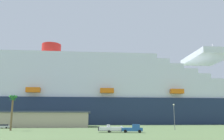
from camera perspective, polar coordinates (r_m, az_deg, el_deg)
The scene contains 8 objects.
ground_plane at distance 114.05m, azimuth 0.21°, elevation -13.19°, with size 600.00×600.00×0.00m, color #567042.
cruise_ship at distance 163.32m, azimuth -1.97°, elevation -6.33°, with size 291.74×51.26×64.22m.
terminal_building at distance 117.64m, azimuth -17.63°, elevation -10.96°, with size 51.34×26.43×6.75m.
pickup_truck at distance 67.22m, azimuth 5.01°, elevation -13.57°, with size 5.84×2.96×2.20m.
small_boat_on_trailer at distance 67.65m, azimuth 0.24°, elevation -13.66°, with size 8.38×2.92×2.15m.
palm_tree at distance 84.54m, azimuth -22.28°, elevation -6.89°, with size 2.90×2.96×11.19m.
street_lamp at distance 85.69m, azimuth 14.37°, elevation -9.75°, with size 0.56×0.56×8.63m.
parked_car_silver_sedan at distance 102.95m, azimuth -23.99°, elevation -11.98°, with size 4.91×2.81×1.58m.
Camera 1 is at (-4.10, -83.91, 3.75)m, focal length 38.94 mm.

